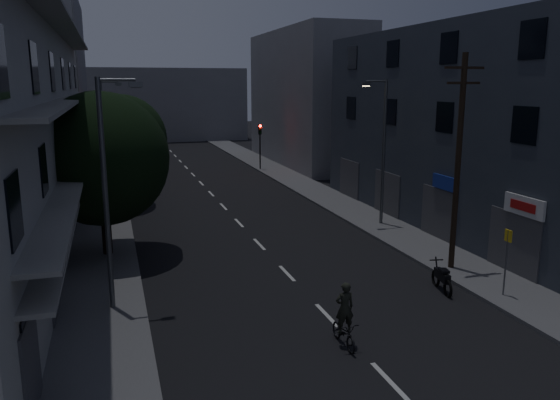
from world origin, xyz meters
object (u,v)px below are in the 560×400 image
motorcycle (442,279)px  cyclist (344,325)px  utility_pole (458,159)px  bus_stop_sign (507,250)px

motorcycle → cyclist: 6.31m
utility_pole → motorcycle: size_ratio=4.78×
utility_pole → bus_stop_sign: 4.46m
cyclist → bus_stop_sign: bearing=13.0°
utility_pole → cyclist: bearing=-145.4°
utility_pole → motorcycle: bearing=-132.1°
cyclist → utility_pole: bearing=34.5°
motorcycle → cyclist: (-5.51, -3.07, 0.22)m
bus_stop_sign → utility_pole: bearing=90.1°
cyclist → motorcycle: bearing=29.0°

